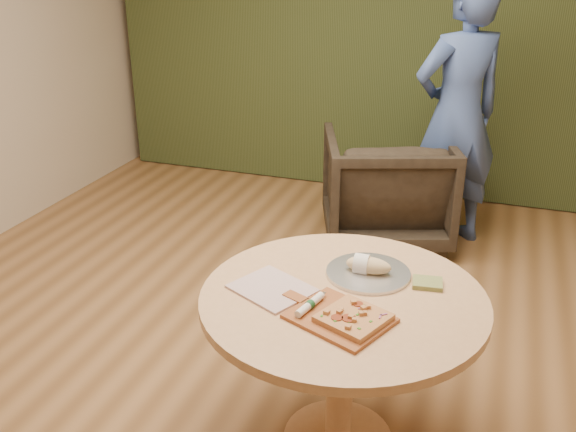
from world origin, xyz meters
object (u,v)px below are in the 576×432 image
Objects in this scene: serving_tray at (368,273)px; person_standing at (457,116)px; armchair at (386,183)px; cutlery_roll at (310,305)px; flatbread_pizza at (353,317)px; pedestal_table at (342,325)px; pizza_paddle at (337,317)px; bread_roll at (367,265)px.

person_standing reaches higher than serving_tray.
armchair is 0.47× the size of person_standing.
serving_tray is at bearing 46.85° from person_standing.
cutlery_roll is 0.39m from serving_tray.
flatbread_pizza is 0.33× the size of armchair.
pizza_paddle is at bearing -82.75° from pedestal_table.
serving_tray is 0.19× the size of person_standing.
serving_tray reaches higher than pedestal_table.
bread_roll is at bearing 180.00° from serving_tray.
flatbread_pizza is at bearing -65.67° from pedestal_table.
person_standing is (0.21, 2.27, 0.33)m from pedestal_table.
cutlery_roll is 0.38m from bread_roll.
cutlery_roll is at bearing 170.50° from flatbread_pizza.
flatbread_pizza is 0.39m from bread_roll.
cutlery_roll is at bearing 44.03° from person_standing.
pedestal_table is 2.30m from person_standing.
armchair reaches higher than pizza_paddle.
armchair is (-0.25, 2.31, -0.31)m from pizza_paddle.
cutlery_roll is at bearing -165.14° from pizza_paddle.
bread_roll is 1.98m from armchair.
cutlery_roll is (-0.09, -0.16, 0.17)m from pedestal_table.
serving_tray is (0.03, 0.37, -0.00)m from pizza_paddle.
person_standing is (0.16, 2.07, 0.14)m from bread_roll.
pizza_paddle is at bearing -93.78° from bread_roll.
flatbread_pizza is at bearing -85.63° from serving_tray.
cutlery_roll is 0.55× the size of serving_tray.
cutlery_roll is 0.22× the size of armchair.
cutlery_roll is 0.11× the size of person_standing.
serving_tray is 0.40× the size of armchair.
flatbread_pizza is (0.09, -0.19, 0.17)m from pedestal_table.
flatbread_pizza is 2.36m from armchair.
flatbread_pizza reaches higher than pedestal_table.
armchair reaches higher than flatbread_pizza.
pedestal_table is 2.43× the size of pizza_paddle.
pizza_paddle is at bearing 76.77° from armchair.
person_standing is at bearing 85.53° from bread_roll.
pizza_paddle is at bearing 6.26° from cutlery_roll.
bread_roll reaches higher than pedestal_table.
cutlery_roll reaches higher than pedestal_table.
cutlery_roll is 2.32m from armchair.
bread_roll is at bearing 95.67° from flatbread_pizza.
flatbread_pizza is 0.15× the size of person_standing.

